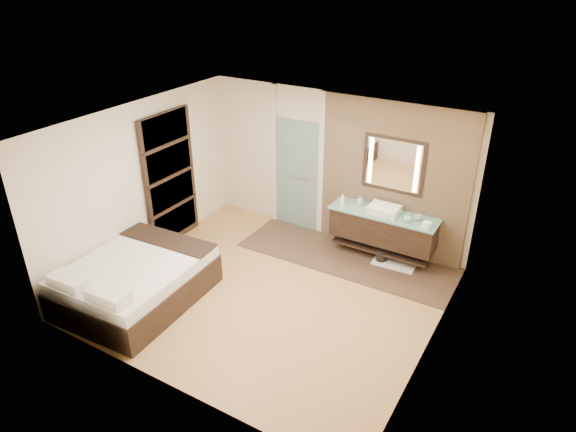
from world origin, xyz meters
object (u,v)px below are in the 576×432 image
Objects in this scene: bed at (136,281)px; vanity at (383,228)px; waste_bin at (381,255)px; mirror_unit at (394,165)px.

vanity is at bearing 45.48° from bed.
vanity is at bearing 114.93° from waste_bin.
waste_bin is (2.81, 2.94, -0.22)m from bed.
vanity is 0.49m from waste_bin.
bed is 4.07m from waste_bin.
vanity is 1.10m from mirror_unit.
vanity is 7.85× the size of waste_bin.
mirror_unit reaches higher than vanity.
bed is at bearing -129.68° from mirror_unit.
vanity is 1.75× the size of mirror_unit.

